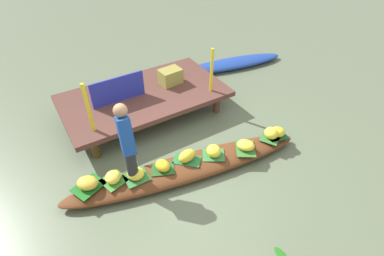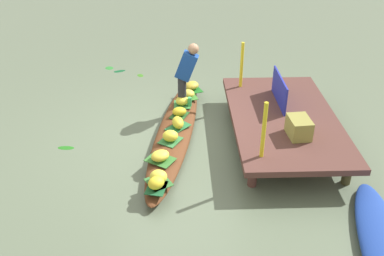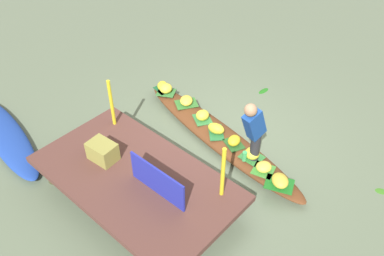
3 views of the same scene
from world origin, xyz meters
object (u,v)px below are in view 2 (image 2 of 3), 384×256
(produce_crate, at_px, (299,127))
(banana_bunch_8, at_px, (156,183))
(market_banner, at_px, (279,90))
(banana_bunch_6, at_px, (179,112))
(vendor_boat, at_px, (175,132))
(banana_bunch_5, at_px, (178,123))
(banana_bunch_7, at_px, (188,94))
(banana_bunch_2, at_px, (182,101))
(water_bottle, at_px, (190,102))
(banana_bunch_0, at_px, (158,177))
(banana_bunch_4, at_px, (160,156))
(banana_bunch_1, at_px, (170,136))
(vendor_person, at_px, (186,71))
(banana_bunch_3, at_px, (192,86))

(produce_crate, bearing_deg, banana_bunch_8, -67.37)
(market_banner, bearing_deg, banana_bunch_6, -91.49)
(vendor_boat, relative_size, banana_bunch_5, 12.84)
(banana_bunch_7, height_order, produce_crate, produce_crate)
(banana_bunch_6, relative_size, produce_crate, 0.59)
(banana_bunch_2, xyz_separation_m, banana_bunch_5, (0.85, -0.09, 0.01))
(water_bottle, xyz_separation_m, market_banner, (0.40, 1.60, 0.42))
(banana_bunch_0, distance_m, banana_bunch_4, 0.57)
(banana_bunch_0, xyz_separation_m, banana_bunch_8, (0.13, -0.03, -0.01))
(vendor_boat, distance_m, banana_bunch_8, 1.73)
(banana_bunch_1, distance_m, vendor_person, 1.47)
(banana_bunch_6, distance_m, produce_crate, 2.25)
(banana_bunch_3, distance_m, banana_bunch_8, 3.26)
(produce_crate, bearing_deg, banana_bunch_6, -121.98)
(banana_bunch_0, relative_size, banana_bunch_3, 0.81)
(banana_bunch_2, xyz_separation_m, banana_bunch_3, (-0.68, 0.21, -0.00))
(water_bottle, bearing_deg, banana_bunch_8, -12.43)
(banana_bunch_2, height_order, banana_bunch_4, banana_bunch_2)
(banana_bunch_4, bearing_deg, produce_crate, 96.08)
(vendor_person, bearing_deg, banana_bunch_0, -10.78)
(banana_bunch_1, distance_m, produce_crate, 2.09)
(banana_bunch_1, xyz_separation_m, banana_bunch_5, (-0.43, 0.13, 0.00))
(banana_bunch_3, bearing_deg, banana_bunch_1, -12.14)
(banana_bunch_1, bearing_deg, vendor_person, 167.06)
(banana_bunch_1, height_order, vendor_person, vendor_person)
(banana_bunch_8, height_order, vendor_person, vendor_person)
(banana_bunch_5, xyz_separation_m, banana_bunch_8, (1.68, -0.32, -0.01))
(banana_bunch_3, relative_size, banana_bunch_8, 1.27)
(banana_bunch_0, xyz_separation_m, banana_bunch_6, (-1.98, 0.32, -0.02))
(banana_bunch_4, xyz_separation_m, market_banner, (-1.38, 2.11, 0.43))
(produce_crate, bearing_deg, water_bottle, -132.55)
(banana_bunch_2, height_order, water_bottle, water_bottle)
(banana_bunch_6, bearing_deg, banana_bunch_8, -9.30)
(banana_bunch_2, relative_size, produce_crate, 0.58)
(banana_bunch_4, bearing_deg, banana_bunch_7, 167.13)
(banana_bunch_2, distance_m, market_banner, 1.85)
(banana_bunch_3, xyz_separation_m, market_banner, (1.13, 1.54, 0.42))
(banana_bunch_3, bearing_deg, banana_bunch_4, -12.90)
(banana_bunch_4, height_order, produce_crate, produce_crate)
(banana_bunch_5, xyz_separation_m, banana_bunch_7, (-1.17, 0.21, -0.02))
(banana_bunch_6, bearing_deg, banana_bunch_5, -3.78)
(banana_bunch_4, height_order, banana_bunch_6, banana_bunch_6)
(banana_bunch_8, height_order, market_banner, market_banner)
(banana_bunch_4, bearing_deg, market_banner, 123.20)
(banana_bunch_5, bearing_deg, produce_crate, 68.60)
(banana_bunch_6, xyz_separation_m, produce_crate, (1.18, 1.88, 0.33))
(banana_bunch_1, height_order, water_bottle, banana_bunch_1)
(banana_bunch_0, height_order, banana_bunch_7, banana_bunch_0)
(vendor_boat, height_order, banana_bunch_7, banana_bunch_7)
(banana_bunch_5, xyz_separation_m, vendor_person, (-0.87, 0.17, 0.60))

